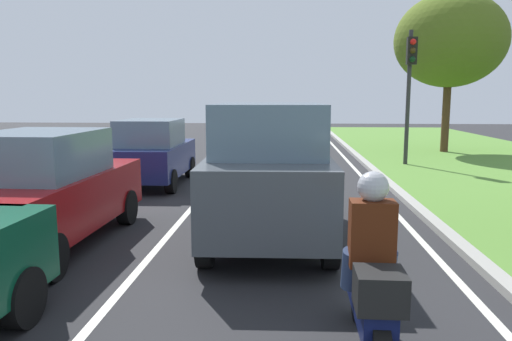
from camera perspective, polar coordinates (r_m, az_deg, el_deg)
The scene contains 11 objects.
ground_plane at distance 13.94m, azimuth -1.96°, elevation -1.29°, with size 60.00×60.00×0.00m, color #262628.
lane_line_center at distance 14.02m, azimuth -4.81°, elevation -1.25°, with size 0.12×32.00×0.01m, color silver.
lane_line_right_edge at distance 14.05m, azimuth 12.81°, elevation -1.41°, with size 0.12×32.00×0.01m, color silver.
curb_right at distance 14.13m, azimuth 14.82°, elevation -1.19°, with size 0.24×48.00×0.12m, color #9E9B93.
car_suv_ahead at distance 8.26m, azimuth 1.53°, elevation 0.04°, with size 2.06×4.54×2.28m.
car_sedan_left_lane at distance 8.50m, azimuth -23.35°, elevation -2.12°, with size 1.90×4.33×1.86m.
car_hatchback_far at distance 13.64m, azimuth -11.86°, elevation 2.05°, with size 1.76×3.72×1.78m.
motorcycle at distance 4.75m, azimuth 13.03°, elevation -14.26°, with size 0.41×1.90×1.01m.
rider_person at distance 4.59m, azimuth 13.21°, elevation -6.88°, with size 0.50×0.40×1.16m.
traffic_light_near_right at distance 17.61m, azimuth 17.40°, elevation 10.52°, with size 0.32×0.50×4.58m.
tree_roadside_far at distance 22.40m, azimuth 21.55°, elevation 13.81°, with size 4.51×4.51×6.58m.
Camera 1 is at (1.35, 0.34, 2.40)m, focal length 34.56 mm.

